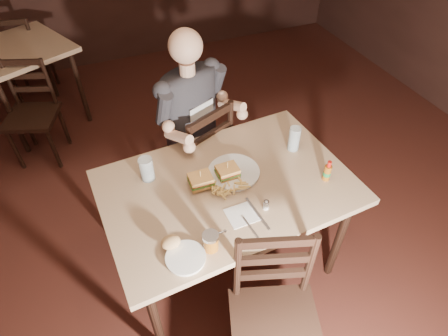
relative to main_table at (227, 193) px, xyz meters
name	(u,v)px	position (x,y,z in m)	size (l,w,h in m)	color
room_shell	(195,142)	(-0.26, -0.32, 0.70)	(7.00, 7.00, 7.00)	black
main_table	(227,193)	(0.00, 0.00, 0.00)	(1.39, 0.97, 0.77)	tan
bg_table	(18,57)	(-1.06, 2.18, -0.02)	(1.06, 1.06, 0.77)	tan
chair_far	(193,156)	(-0.01, 0.61, -0.23)	(0.43, 0.47, 0.93)	black
chair_near	(276,329)	(-0.04, -0.68, -0.24)	(0.42, 0.46, 0.92)	black
bg_chair_far	(27,56)	(-1.06, 2.73, -0.26)	(0.40, 0.44, 0.88)	black
bg_chair_near	(31,117)	(-1.06, 1.63, -0.28)	(0.39, 0.42, 0.84)	black
diner	(194,103)	(0.01, 0.57, 0.24)	(0.52, 0.41, 0.91)	#2B2A2F
dinner_plate	(234,173)	(0.06, 0.06, 0.08)	(0.28, 0.28, 0.02)	white
sandwich_left	(200,178)	(-0.14, 0.04, 0.14)	(0.12, 0.10, 0.10)	#BF8843
sandwich_right	(228,169)	(0.02, 0.05, 0.14)	(0.11, 0.09, 0.10)	#BF8843
fries_pile	(228,186)	(-0.01, -0.04, 0.11)	(0.23, 0.16, 0.04)	#E1BC6A
ketchup_dollop	(232,167)	(0.07, 0.10, 0.09)	(0.04, 0.04, 0.01)	maroon
glass_left	(147,169)	(-0.38, 0.21, 0.14)	(0.08, 0.08, 0.14)	silver
glass_right	(294,139)	(0.48, 0.13, 0.15)	(0.07, 0.07, 0.15)	silver
hot_sauce	(328,170)	(0.51, -0.17, 0.14)	(0.04, 0.04, 0.13)	#8F4D10
salt_shaker	(266,205)	(0.11, -0.23, 0.10)	(0.03, 0.03, 0.05)	white
syrup_dispenser	(211,241)	(-0.23, -0.34, 0.12)	(0.08, 0.08, 0.10)	#8F4D10
napkin	(242,215)	(-0.02, -0.22, 0.07)	(0.15, 0.14, 0.00)	white
knife	(257,213)	(0.06, -0.25, 0.08)	(0.01, 0.23, 0.01)	silver
fork	(250,227)	(-0.01, -0.31, 0.08)	(0.01, 0.14, 0.00)	silver
side_plate	(186,258)	(-0.35, -0.36, 0.08)	(0.18, 0.18, 0.01)	white
bread_roll	(171,242)	(-0.40, -0.27, 0.11)	(0.09, 0.08, 0.05)	tan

